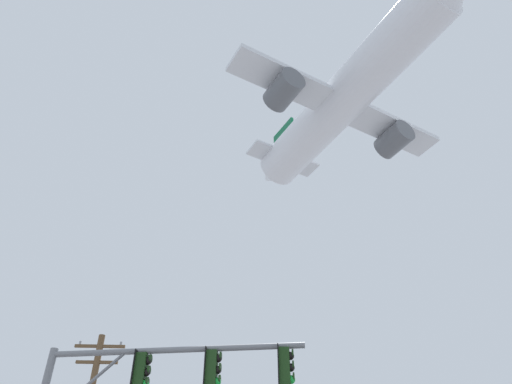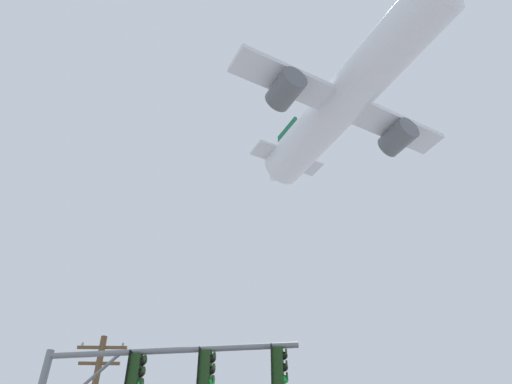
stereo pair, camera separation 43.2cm
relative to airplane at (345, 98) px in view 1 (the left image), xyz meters
The scene contains 1 object.
airplane is the anchor object (origin of this frame).
Camera 1 is at (-0.26, -4.89, 1.36)m, focal length 33.66 mm.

